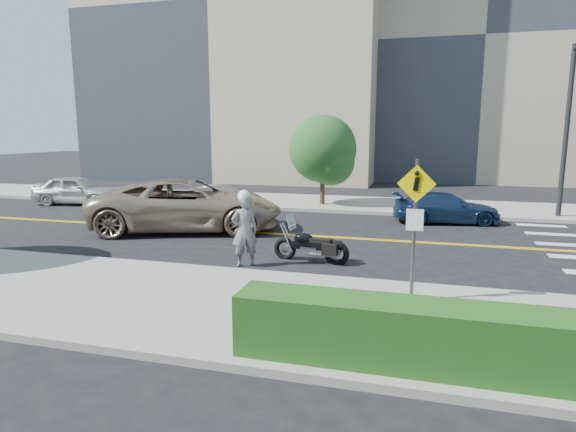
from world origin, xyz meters
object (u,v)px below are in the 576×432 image
(pedestrian_sign, at_px, (415,217))
(suv, at_px, (188,205))
(parked_car_white, at_px, (77,190))
(motorcyclist, at_px, (245,228))
(motorcycle, at_px, (311,239))
(parked_car_silver, at_px, (220,199))
(parked_car_blue, at_px, (446,208))

(pedestrian_sign, height_order, suv, pedestrian_sign)
(parked_car_white, bearing_deg, pedestrian_sign, -131.00)
(motorcyclist, bearing_deg, parked_car_white, -64.30)
(parked_car_white, bearing_deg, motorcycle, -127.31)
(parked_car_silver, bearing_deg, parked_car_white, 86.89)
(pedestrian_sign, relative_size, parked_car_white, 0.69)
(pedestrian_sign, distance_m, suv, 10.39)
(suv, relative_size, parked_car_blue, 1.67)
(motorcyclist, xyz_separation_m, motorcycle, (1.67, 0.93, -0.40))
(motorcycle, relative_size, parked_car_white, 0.50)
(suv, distance_m, parked_car_silver, 3.98)
(pedestrian_sign, xyz_separation_m, motorcyclist, (-4.54, 2.07, -0.90))
(motorcycle, bearing_deg, motorcyclist, -145.38)
(parked_car_blue, bearing_deg, pedestrian_sign, 163.11)
(pedestrian_sign, xyz_separation_m, parked_car_blue, (1.14, 10.25, -1.35))
(parked_car_silver, bearing_deg, parked_car_blue, -88.79)
(motorcycle, relative_size, parked_car_silver, 0.57)
(motorcyclist, xyz_separation_m, suv, (-3.80, 4.05, -0.08))
(suv, xyz_separation_m, parked_car_white, (-8.47, 4.40, -0.24))
(pedestrian_sign, relative_size, parked_car_silver, 0.79)
(suv, height_order, parked_car_white, suv)
(pedestrian_sign, xyz_separation_m, motorcycle, (-2.86, 3.00, -1.30))
(motorcyclist, distance_m, suv, 5.55)
(parked_car_blue, bearing_deg, motorcyclist, 134.72)
(parked_car_white, relative_size, parked_car_blue, 1.03)
(pedestrian_sign, relative_size, parked_car_blue, 0.71)
(parked_car_white, bearing_deg, parked_car_blue, -99.80)
(suv, bearing_deg, parked_car_white, 43.91)
(pedestrian_sign, distance_m, parked_car_white, 19.86)
(pedestrian_sign, height_order, parked_car_blue, pedestrian_sign)
(motorcyclist, distance_m, parked_car_white, 14.90)
(motorcycle, distance_m, parked_car_blue, 8.29)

